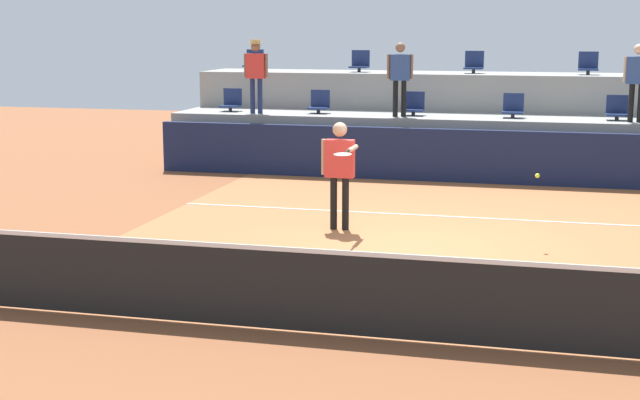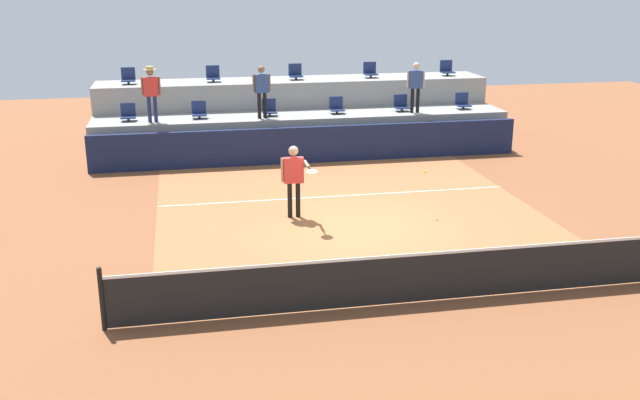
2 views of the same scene
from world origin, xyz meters
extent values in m
plane|color=brown|center=(0.00, 0.00, 0.00)|extent=(40.00, 40.00, 0.00)
cube|color=#A36038|center=(0.00, 1.00, 0.00)|extent=(9.00, 10.00, 0.01)
cube|color=silver|center=(0.00, 2.40, 0.01)|extent=(9.00, 0.06, 0.00)
cylinder|color=black|center=(-5.20, -4.00, 0.54)|extent=(0.08, 0.08, 1.07)
cube|color=black|center=(0.00, -4.00, 0.46)|extent=(10.40, 0.01, 0.87)
cube|color=white|center=(0.00, -4.00, 0.89)|extent=(10.40, 0.02, 0.05)
cube|color=#141E42|center=(0.00, 6.00, 0.55)|extent=(13.00, 0.16, 1.10)
cube|color=gray|center=(0.00, 7.30, 0.62)|extent=(13.00, 1.80, 1.25)
cube|color=gray|center=(0.00, 9.10, 1.05)|extent=(13.00, 1.80, 2.10)
cylinder|color=#2D2D33|center=(-5.34, 7.15, 1.30)|extent=(0.08, 0.08, 0.10)
cube|color=navy|center=(-5.34, 7.15, 1.37)|extent=(0.44, 0.40, 0.04)
cube|color=navy|center=(-5.34, 7.33, 1.58)|extent=(0.44, 0.04, 0.38)
cylinder|color=#2D2D33|center=(-3.24, 7.15, 1.30)|extent=(0.08, 0.08, 0.10)
cube|color=navy|center=(-3.24, 7.15, 1.37)|extent=(0.44, 0.40, 0.04)
cube|color=navy|center=(-3.24, 7.33, 1.58)|extent=(0.44, 0.04, 0.38)
cylinder|color=#2D2D33|center=(-1.09, 7.15, 1.30)|extent=(0.08, 0.08, 0.10)
cube|color=navy|center=(-1.09, 7.15, 1.37)|extent=(0.44, 0.40, 0.04)
cube|color=navy|center=(-1.09, 7.33, 1.58)|extent=(0.44, 0.04, 0.38)
cylinder|color=#2D2D33|center=(1.06, 7.15, 1.30)|extent=(0.08, 0.08, 0.10)
cube|color=navy|center=(1.06, 7.15, 1.37)|extent=(0.44, 0.40, 0.04)
cube|color=navy|center=(1.06, 7.33, 1.58)|extent=(0.44, 0.04, 0.38)
cylinder|color=#2D2D33|center=(3.19, 7.15, 1.30)|extent=(0.08, 0.08, 0.10)
cube|color=navy|center=(3.19, 7.15, 1.37)|extent=(0.44, 0.40, 0.04)
cube|color=navy|center=(3.19, 7.33, 1.58)|extent=(0.44, 0.04, 0.38)
cylinder|color=#2D2D33|center=(5.29, 7.15, 1.30)|extent=(0.08, 0.08, 0.10)
cube|color=navy|center=(5.29, 7.15, 1.37)|extent=(0.44, 0.40, 0.04)
cube|color=navy|center=(5.29, 7.33, 1.58)|extent=(0.44, 0.04, 0.38)
cylinder|color=#2D2D33|center=(-5.37, 8.95, 2.15)|extent=(0.08, 0.08, 0.10)
cube|color=navy|center=(-5.37, 8.95, 2.22)|extent=(0.44, 0.40, 0.04)
cube|color=navy|center=(-5.37, 9.13, 2.43)|extent=(0.44, 0.04, 0.38)
cylinder|color=#2D2D33|center=(-2.69, 8.95, 2.15)|extent=(0.08, 0.08, 0.10)
cube|color=navy|center=(-2.69, 8.95, 2.22)|extent=(0.44, 0.40, 0.04)
cube|color=navy|center=(-2.69, 9.13, 2.43)|extent=(0.44, 0.04, 0.38)
cylinder|color=#2D2D33|center=(0.05, 8.95, 2.15)|extent=(0.08, 0.08, 0.10)
cube|color=navy|center=(0.05, 8.95, 2.22)|extent=(0.44, 0.40, 0.04)
cube|color=navy|center=(0.05, 9.13, 2.43)|extent=(0.44, 0.04, 0.38)
cylinder|color=#2D2D33|center=(2.63, 8.95, 2.15)|extent=(0.08, 0.08, 0.10)
cube|color=navy|center=(2.63, 8.95, 2.22)|extent=(0.44, 0.40, 0.04)
cube|color=navy|center=(2.63, 9.13, 2.43)|extent=(0.44, 0.04, 0.38)
cylinder|color=#2D2D33|center=(5.37, 8.95, 2.15)|extent=(0.08, 0.08, 0.10)
cube|color=navy|center=(5.37, 8.95, 2.22)|extent=(0.44, 0.40, 0.04)
cube|color=navy|center=(5.37, 9.13, 2.43)|extent=(0.44, 0.04, 0.38)
cylinder|color=black|center=(-1.42, 0.99, 0.42)|extent=(0.11, 0.11, 0.84)
cylinder|color=black|center=(-1.23, 0.99, 0.42)|extent=(0.11, 0.11, 0.84)
cube|color=red|center=(-1.32, 0.99, 1.14)|extent=(0.46, 0.18, 0.60)
sphere|color=tan|center=(-1.32, 0.99, 1.60)|extent=(0.23, 0.23, 0.23)
cylinder|color=tan|center=(-1.59, 0.99, 1.16)|extent=(0.07, 0.07, 0.56)
cylinder|color=tan|center=(-1.06, 0.72, 1.34)|extent=(0.08, 0.53, 0.07)
cylinder|color=black|center=(-1.07, 0.35, 1.34)|extent=(0.04, 0.26, 0.04)
ellipsoid|color=silver|center=(-1.07, 0.07, 1.34)|extent=(0.26, 0.32, 0.03)
cylinder|color=navy|center=(-4.70, 6.85, 1.64)|extent=(0.11, 0.11, 0.78)
cylinder|color=navy|center=(-4.52, 6.85, 1.64)|extent=(0.11, 0.11, 0.78)
cube|color=red|center=(-4.61, 6.85, 2.31)|extent=(0.43, 0.19, 0.55)
sphere|color=#846047|center=(-4.61, 6.85, 2.73)|extent=(0.22, 0.22, 0.21)
cylinder|color=#846047|center=(-4.86, 6.85, 2.32)|extent=(0.07, 0.07, 0.52)
cylinder|color=#846047|center=(-4.36, 6.85, 2.32)|extent=(0.07, 0.07, 0.52)
cylinder|color=tan|center=(-4.61, 6.85, 2.81)|extent=(0.39, 0.39, 0.01)
cylinder|color=tan|center=(-4.61, 6.85, 2.85)|extent=(0.23, 0.23, 0.09)
cylinder|color=black|center=(-1.44, 6.83, 1.64)|extent=(0.13, 0.13, 0.78)
cylinder|color=black|center=(-1.26, 6.87, 1.64)|extent=(0.13, 0.13, 0.78)
cube|color=#2D4C8C|center=(-1.35, 6.85, 2.31)|extent=(0.45, 0.25, 0.56)
sphere|color=#846047|center=(-1.35, 6.85, 2.74)|extent=(0.25, 0.25, 0.21)
cylinder|color=#846047|center=(-1.59, 6.81, 2.33)|extent=(0.08, 0.08, 0.52)
cylinder|color=#846047|center=(-1.10, 6.89, 2.33)|extent=(0.08, 0.08, 0.52)
cylinder|color=black|center=(3.43, 6.87, 1.64)|extent=(0.13, 0.13, 0.78)
cylinder|color=black|center=(3.61, 6.83, 1.64)|extent=(0.13, 0.13, 0.78)
cube|color=#2D4C8C|center=(3.52, 6.85, 2.30)|extent=(0.45, 0.26, 0.55)
sphere|color=beige|center=(3.52, 6.85, 2.73)|extent=(0.25, 0.25, 0.21)
cylinder|color=beige|center=(3.28, 6.90, 2.32)|extent=(0.08, 0.08, 0.52)
cylinder|color=beige|center=(3.76, 6.80, 2.32)|extent=(0.08, 0.08, 0.52)
sphere|color=#CCE033|center=(1.71, 0.58, 1.05)|extent=(0.07, 0.07, 0.07)
camera|label=1|loc=(1.87, -12.89, 3.16)|focal=51.49mm
camera|label=2|loc=(-3.82, -14.86, 5.42)|focal=40.45mm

